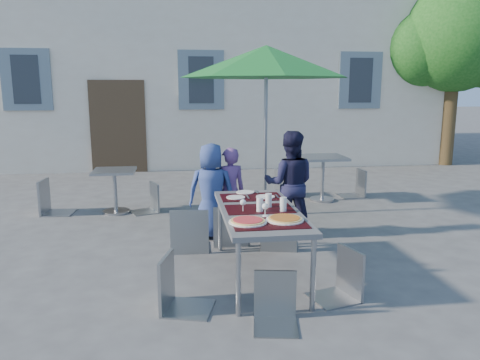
{
  "coord_description": "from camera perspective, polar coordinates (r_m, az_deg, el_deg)",
  "views": [
    {
      "loc": [
        -0.63,
        -4.03,
        2.0
      ],
      "look_at": [
        0.14,
        1.59,
        0.89
      ],
      "focal_mm": 35.0,
      "sensor_mm": 36.0,
      "label": 1
    }
  ],
  "objects": [
    {
      "name": "chair_3",
      "position": [
        4.3,
        -7.76,
        -8.49
      ],
      "size": [
        0.53,
        0.53,
        0.97
      ],
      "color": "gray",
      "rests_on": "ground"
    },
    {
      "name": "chair_0",
      "position": [
        5.78,
        -6.25,
        -2.75
      ],
      "size": [
        0.48,
        0.49,
        1.06
      ],
      "color": "gray",
      "rests_on": "ground"
    },
    {
      "name": "bg_chair_l_0",
      "position": [
        8.11,
        -22.22,
        0.5
      ],
      "size": [
        0.51,
        0.51,
        1.06
      ],
      "color": "gray",
      "rests_on": "ground"
    },
    {
      "name": "chair_1",
      "position": [
        6.0,
        -1.18,
        -2.48
      ],
      "size": [
        0.48,
        0.48,
        1.01
      ],
      "color": "gray",
      "rests_on": "ground"
    },
    {
      "name": "glassware",
      "position": [
        4.87,
        3.34,
        -2.88
      ],
      "size": [
        0.48,
        0.41,
        0.15
      ],
      "color": "silver",
      "rests_on": "dining_table"
    },
    {
      "name": "pizza_near_right",
      "position": [
        4.53,
        5.5,
        -4.74
      ],
      "size": [
        0.37,
        0.37,
        0.03
      ],
      "color": "white",
      "rests_on": "dining_table"
    },
    {
      "name": "pizza_near_left",
      "position": [
        4.44,
        0.95,
        -5.03
      ],
      "size": [
        0.37,
        0.37,
        0.03
      ],
      "color": "white",
      "rests_on": "dining_table"
    },
    {
      "name": "child_0",
      "position": [
        6.29,
        -3.51,
        -1.35
      ],
      "size": [
        0.69,
        0.51,
        1.3
      ],
      "primitive_type": "imported",
      "rotation": [
        0.0,
        0.0,
        2.98
      ],
      "color": "navy",
      "rests_on": "ground"
    },
    {
      "name": "chair_4",
      "position": [
        4.61,
        12.46,
        -7.71
      ],
      "size": [
        0.51,
        0.5,
        0.92
      ],
      "color": "gray",
      "rests_on": "ground"
    },
    {
      "name": "ground",
      "position": [
        4.54,
        1.02,
        -15.08
      ],
      "size": [
        90.0,
        90.0,
        0.0
      ],
      "primitive_type": "plane",
      "color": "#444446",
      "rests_on": "ground"
    },
    {
      "name": "place_settings",
      "position": [
        5.53,
        1.11,
        -1.87
      ],
      "size": [
        0.61,
        0.49,
        0.01
      ],
      "color": "white",
      "rests_on": "dining_table"
    },
    {
      "name": "child_1",
      "position": [
        6.4,
        -1.28,
        -1.45
      ],
      "size": [
        0.49,
        0.37,
        1.22
      ],
      "primitive_type": "imported",
      "rotation": [
        0.0,
        0.0,
        3.32
      ],
      "color": "#673D7E",
      "rests_on": "ground"
    },
    {
      "name": "tree",
      "position": [
        13.66,
        24.88,
        15.36
      ],
      "size": [
        3.6,
        3.0,
        4.7
      ],
      "color": "#4B3920",
      "rests_on": "ground"
    },
    {
      "name": "chair_5",
      "position": [
        4.06,
        4.4,
        -10.85
      ],
      "size": [
        0.43,
        0.43,
        0.84
      ],
      "color": "gray",
      "rests_on": "ground"
    },
    {
      "name": "cafe_table_1",
      "position": [
        8.52,
        10.08,
        1.33
      ],
      "size": [
        0.76,
        0.76,
        0.81
      ],
      "color": "#A4A6AC",
      "rests_on": "ground"
    },
    {
      "name": "bg_chair_r_1",
      "position": [
        9.02,
        14.05,
        1.6
      ],
      "size": [
        0.44,
        0.44,
        0.96
      ],
      "color": "gray",
      "rests_on": "ground"
    },
    {
      "name": "dining_table",
      "position": [
        4.96,
        2.38,
        -4.17
      ],
      "size": [
        0.8,
        1.85,
        0.76
      ],
      "color": "#3F4044",
      "rests_on": "ground"
    },
    {
      "name": "patio_umbrella",
      "position": [
        7.29,
        3.22,
        14.06
      ],
      "size": [
        2.6,
        2.6,
        2.64
      ],
      "color": "#A4A6AC",
      "rests_on": "ground"
    },
    {
      "name": "chair_2",
      "position": [
        5.85,
        4.8,
        -2.78
      ],
      "size": [
        0.54,
        0.54,
        1.02
      ],
      "color": "gray",
      "rests_on": "ground"
    },
    {
      "name": "bg_chair_l_1",
      "position": [
        8.79,
        5.28,
        1.63
      ],
      "size": [
        0.45,
        0.44,
        0.96
      ],
      "color": "#93989E",
      "rests_on": "ground"
    },
    {
      "name": "child_2",
      "position": [
        6.41,
        6.06,
        -0.47
      ],
      "size": [
        0.78,
        0.55,
        1.45
      ],
      "primitive_type": "imported",
      "rotation": [
        0.0,
        0.0,
        2.92
      ],
      "color": "#181835",
      "rests_on": "ground"
    },
    {
      "name": "bg_chair_r_0",
      "position": [
        7.78,
        -11.12,
        -0.04
      ],
      "size": [
        0.52,
        0.52,
        0.9
      ],
      "color": "gray",
      "rests_on": "ground"
    },
    {
      "name": "cafe_table_0",
      "position": [
        7.85,
        -15.01,
        -0.51
      ],
      "size": [
        0.67,
        0.67,
        0.71
      ],
      "color": "#A4A6AC",
      "rests_on": "ground"
    }
  ]
}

